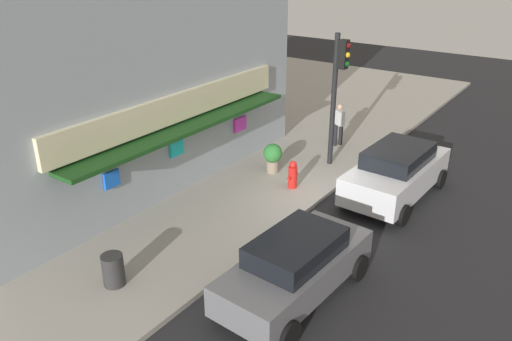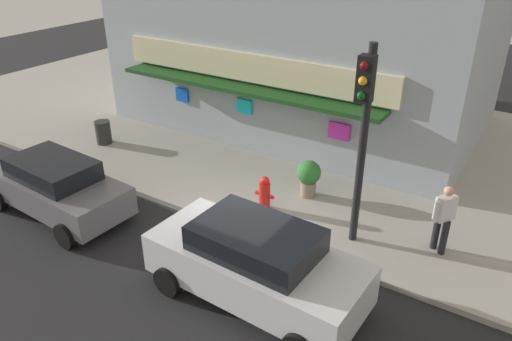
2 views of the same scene
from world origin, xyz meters
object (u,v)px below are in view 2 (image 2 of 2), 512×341
at_px(trash_can, 103,132).
at_px(parked_car_white, 256,263).
at_px(pedestrian, 444,216).
at_px(parked_car_grey, 56,186).
at_px(fire_hydrant, 265,193).
at_px(potted_plant_by_doorway, 309,176).
at_px(traffic_light, 363,123).

relative_size(trash_can, parked_car_white, 0.17).
relative_size(pedestrian, parked_car_grey, 0.39).
height_order(fire_hydrant, potted_plant_by_doorway, potted_plant_by_doorway).
bearing_deg(traffic_light, parked_car_grey, -158.94).
bearing_deg(parked_car_white, parked_car_grey, -179.90).
relative_size(traffic_light, parked_car_white, 1.03).
bearing_deg(trash_can, traffic_light, -5.18).
bearing_deg(trash_can, parked_car_grey, -57.60).
distance_m(fire_hydrant, parked_car_white, 3.28).
bearing_deg(parked_car_white, traffic_light, 70.96).
relative_size(traffic_light, potted_plant_by_doorway, 4.46).
bearing_deg(parked_car_grey, parked_car_white, 0.10).
xyz_separation_m(traffic_light, pedestrian, (1.82, 0.72, -2.07)).
relative_size(fire_hydrant, pedestrian, 0.56).
distance_m(fire_hydrant, pedestrian, 4.38).
relative_size(traffic_light, trash_can, 5.94).
relative_size(traffic_light, fire_hydrant, 4.96).
height_order(trash_can, pedestrian, pedestrian).
height_order(pedestrian, potted_plant_by_doorway, pedestrian).
bearing_deg(parked_car_white, trash_can, 157.05).
xyz_separation_m(potted_plant_by_doorway, parked_car_white, (0.91, -4.09, 0.13)).
bearing_deg(trash_can, parked_car_white, -22.95).
xyz_separation_m(fire_hydrant, trash_can, (-6.83, 0.68, -0.06)).
relative_size(traffic_light, parked_car_grey, 1.08).
distance_m(trash_can, parked_car_grey, 4.23).
relative_size(parked_car_white, parked_car_grey, 1.05).
height_order(trash_can, parked_car_white, parked_car_white).
bearing_deg(trash_can, potted_plant_by_doorway, 4.08).
relative_size(fire_hydrant, trash_can, 1.20).
distance_m(potted_plant_by_doorway, parked_car_grey, 6.64).
bearing_deg(traffic_light, potted_plant_by_doorway, 143.25).
xyz_separation_m(pedestrian, parked_car_grey, (-8.88, -3.44, -0.26)).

